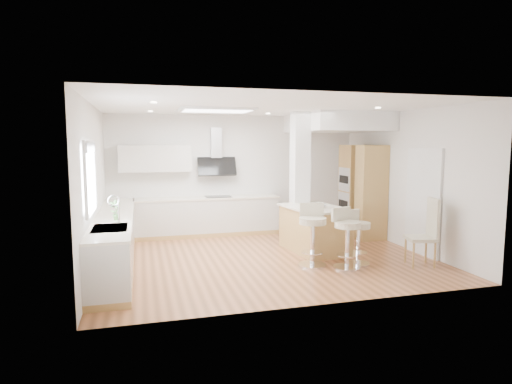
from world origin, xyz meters
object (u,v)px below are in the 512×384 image
object	(u,v)px
peninsula	(315,229)
bar_stool_c	(357,234)
bar_stool_b	(346,235)
dining_chair	(427,230)
bar_stool_a	(312,231)

from	to	relation	value
peninsula	bar_stool_c	bearing A→B (deg)	-78.80
bar_stool_b	dining_chair	xyz separation A→B (m)	(1.43, -0.22, 0.05)
bar_stool_a	bar_stool_c	world-z (taller)	bar_stool_a
peninsula	bar_stool_a	bearing A→B (deg)	-122.62
peninsula	dining_chair	distance (m)	2.09
peninsula	dining_chair	size ratio (longest dim) A/B	1.32
peninsula	dining_chair	xyz separation A→B (m)	(1.49, -1.46, 0.19)
bar_stool_a	bar_stool_b	size ratio (longest dim) A/B	1.05
bar_stool_c	dining_chair	distance (m)	1.20
bar_stool_b	bar_stool_c	size ratio (longest dim) A/B	1.08
peninsula	dining_chair	bearing A→B (deg)	-51.66
bar_stool_b	bar_stool_a	bearing A→B (deg)	132.41
bar_stool_a	bar_stool_b	world-z (taller)	bar_stool_a
peninsula	bar_stool_c	size ratio (longest dim) A/B	1.64
bar_stool_a	bar_stool_b	distance (m)	0.58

